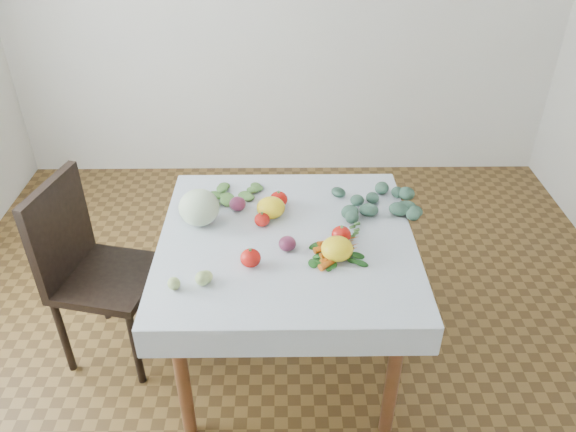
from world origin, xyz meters
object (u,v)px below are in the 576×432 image
chair (88,262)px  heirloom_back (271,208)px  table (287,256)px  cabbage (199,207)px  carrot_bunch (338,250)px

chair → heirloom_back: size_ratio=7.29×
heirloom_back → table: bearing=-67.3°
table → cabbage: 0.45m
heirloom_back → carrot_bunch: (0.29, -0.28, -0.03)m
heirloom_back → carrot_bunch: size_ratio=0.55×
cabbage → heirloom_back: (0.32, 0.05, -0.04)m
carrot_bunch → table: bearing=152.9°
chair → heirloom_back: (0.87, 0.08, 0.25)m
cabbage → heirloom_back: size_ratio=1.38×
chair → cabbage: bearing=3.2°
table → chair: bearing=174.5°
table → cabbage: bearing=162.9°
chair → cabbage: (0.55, 0.03, 0.28)m
chair → heirloom_back: chair is taller
carrot_bunch → cabbage: bearing=159.2°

